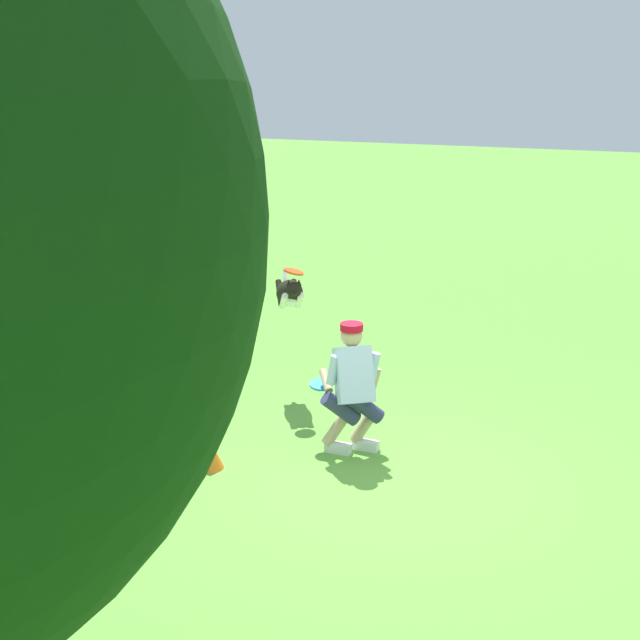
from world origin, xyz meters
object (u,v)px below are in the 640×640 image
Objects in this scene: person at (353,385)px; training_cone at (209,453)px; dog at (290,293)px; frisbee_held at (321,384)px; frisbee_flying at (294,272)px.

person is 1.51m from training_cone.
dog is 3.97× the size of frisbee_held.
frisbee_flying reaches higher than training_cone.
frisbee_held is at bearing -129.11° from training_cone.
training_cone is at bearing 86.96° from frisbee_flying.
person is 0.40m from frisbee_held.
person is 5.61× the size of frisbee_held.
dog is 0.40m from frisbee_flying.
training_cone is at bearing 50.89° from frisbee_held.
frisbee_flying is 0.96× the size of frisbee_held.
frisbee_held is at bearing 5.53° from dog.
frisbee_flying is (1.04, -1.02, 0.80)m from person.
frisbee_held is (-0.67, 0.91, -0.88)m from frisbee_flying.
frisbee_held is (0.37, -0.12, -0.09)m from person.
dog is at bearing -54.35° from frisbee_held.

